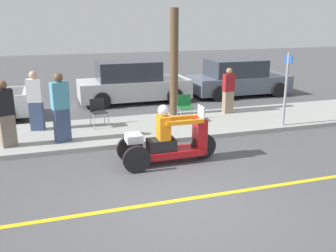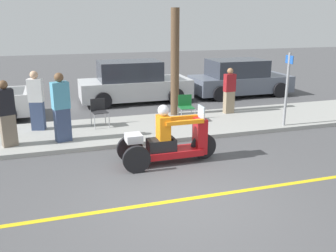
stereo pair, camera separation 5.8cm
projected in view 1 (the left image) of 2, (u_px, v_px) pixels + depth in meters
ground_plane at (185, 199)px, 7.07m from camera, size 60.00×60.00×0.00m
lane_stripe at (198, 197)px, 7.14m from camera, size 24.00×0.12×0.01m
sidewalk_strip at (132, 129)px, 11.26m from camera, size 28.00×2.80×0.12m
motorcycle_trike at (168, 143)px, 8.72m from camera, size 2.36×0.83×1.41m
spectator_mid_group at (6, 115)px, 9.40m from camera, size 0.46×0.36×1.70m
spectator_end_of_line at (36, 102)px, 10.78m from camera, size 0.46×0.34×1.73m
spectator_near_curb at (228, 91)px, 12.76m from camera, size 0.38×0.25×1.55m
spectator_with_child at (61, 109)px, 9.78m from camera, size 0.49×0.37×1.83m
folding_chair_curbside at (98, 110)px, 11.29m from camera, size 0.51×0.51×0.82m
folding_chair_set_back at (185, 105)px, 11.86m from camera, size 0.50×0.50×0.82m
parked_car_lot_right at (132, 83)px, 14.96m from camera, size 4.38×2.00×1.65m
parked_car_lot_center at (238, 79)px, 16.27m from camera, size 4.27×2.06×1.56m
tree_trunk at (174, 63)px, 12.26m from camera, size 0.28×0.28×3.48m
street_sign at (286, 86)px, 11.16m from camera, size 0.08×0.36×2.20m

